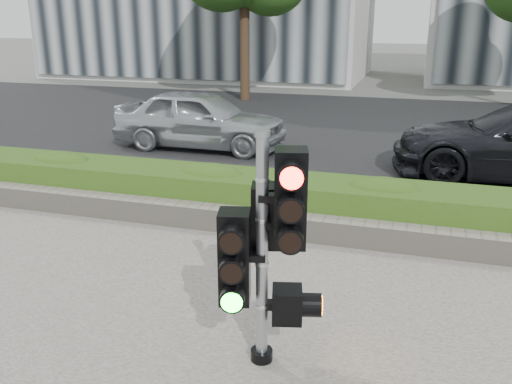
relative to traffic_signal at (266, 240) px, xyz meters
The scene contains 7 objects.
ground 1.74m from the traffic_signal, 124.86° to the left, with size 120.00×120.00×0.00m, color #51514C.
road 11.10m from the traffic_signal, 93.67° to the left, with size 60.00×13.00×0.02m, color black.
curb 4.38m from the traffic_signal, 99.62° to the left, with size 60.00×0.25×0.12m, color gray.
stone_wall 3.17m from the traffic_signal, 103.62° to the left, with size 12.00×0.32×0.34m, color gray.
hedge 3.73m from the traffic_signal, 101.20° to the left, with size 12.00×1.00×0.68m, color #588228.
traffic_signal is the anchor object (origin of this frame).
car_silver 8.63m from the traffic_signal, 116.24° to the left, with size 1.66×4.12×1.40m, color #B6B8BE.
Camera 1 is at (1.88, -5.21, 3.10)m, focal length 38.00 mm.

